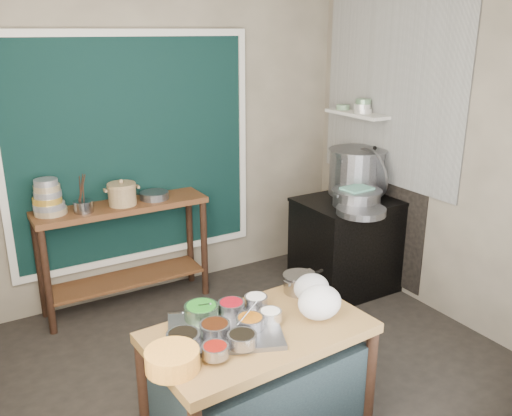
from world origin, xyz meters
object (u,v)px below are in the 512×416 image
stove_block (348,246)px  yellow_basin (172,360)px  back_counter (125,255)px  ceramic_crock (122,195)px  saucepan (299,283)px  stock_pot (356,172)px  steamer (357,197)px  utensil_cup (84,206)px  prep_table (259,384)px  condiment_tray (225,331)px

stove_block → yellow_basin: 2.74m
stove_block → yellow_basin: size_ratio=3.30×
back_counter → stove_block: (1.90, -0.73, -0.05)m
ceramic_crock → saucepan: bearing=-71.2°
stove_block → stock_pot: (0.16, 0.13, 0.67)m
steamer → yellow_basin: bearing=-150.9°
stove_block → utensil_cup: utensil_cup is taller
back_counter → yellow_basin: 2.21m
prep_table → utensil_cup: (-0.47, 1.97, 0.62)m
prep_table → ceramic_crock: ceramic_crock is taller
back_counter → saucepan: size_ratio=6.68×
stove_block → utensil_cup: size_ratio=5.67×
utensil_cup → steamer: (2.15, -0.83, -0.04)m
stock_pot → steamer: stock_pot is taller
stove_block → utensil_cup: (-2.22, 0.67, 0.57)m
condiment_tray → stock_pot: (2.11, 1.37, 0.33)m
prep_table → stove_block: stove_block is taller
stock_pot → stove_block: bearing=-141.4°
prep_table → saucepan: size_ratio=5.76×
utensil_cup → ceramic_crock: (0.33, 0.03, 0.04)m
back_counter → yellow_basin: bearing=-101.1°
saucepan → utensil_cup: utensil_cup is taller
utensil_cup → stock_pot: size_ratio=0.29×
back_counter → utensil_cup: (-0.32, -0.06, 0.52)m
utensil_cup → stock_pot: stock_pot is taller
back_counter → stove_block: 2.04m
prep_table → yellow_basin: yellow_basin is taller
stock_pot → steamer: (-0.23, -0.29, -0.14)m
stove_block → saucepan: (-1.30, -1.04, 0.38)m
ceramic_crock → prep_table: bearing=-86.0°
utensil_cup → stock_pot: (2.39, -0.54, 0.10)m
back_counter → utensil_cup: bearing=-169.9°
saucepan → stock_pot: size_ratio=0.40×
prep_table → stock_pot: 2.50m
condiment_tray → yellow_basin: (-0.38, -0.17, 0.04)m
condiment_tray → yellow_basin: yellow_basin is taller
prep_table → stock_pot: stock_pot is taller
back_counter → stove_block: back_counter is taller
saucepan → utensil_cup: bearing=103.0°
ceramic_crock → yellow_basin: bearing=-101.5°
utensil_cup → back_counter: bearing=10.1°
yellow_basin → utensil_cup: 2.09m
saucepan → ceramic_crock: (-0.59, 1.74, 0.22)m
steamer → back_counter: bearing=154.2°
utensil_cup → ceramic_crock: size_ratio=0.64×
stove_block → ceramic_crock: bearing=159.7°
back_counter → condiment_tray: back_counter is taller
prep_table → back_counter: back_counter is taller
yellow_basin → utensil_cup: (0.10, 2.08, 0.20)m
prep_table → steamer: size_ratio=2.78×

